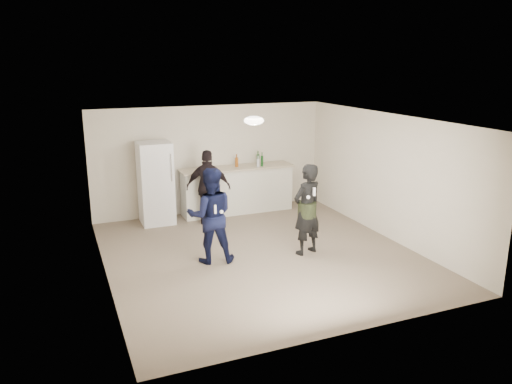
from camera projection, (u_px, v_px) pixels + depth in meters
name	position (u px, v px, depth m)	size (l,w,h in m)	color
floor	(260.00, 254.00, 9.28)	(6.00, 6.00, 0.00)	#6B5B4C
ceiling	(260.00, 120.00, 8.64)	(6.00, 6.00, 0.00)	silver
wall_back	(211.00, 159.00, 11.64)	(6.00, 6.00, 0.00)	beige
wall_front	(352.00, 245.00, 6.28)	(6.00, 6.00, 0.00)	beige
wall_left	(101.00, 206.00, 7.95)	(6.00, 6.00, 0.00)	beige
wall_right	(387.00, 176.00, 9.96)	(6.00, 6.00, 0.00)	beige
counter	(237.00, 190.00, 11.73)	(2.60, 0.56, 1.05)	beige
counter_top	(237.00, 168.00, 11.59)	(2.68, 0.64, 0.04)	beige
fridge	(156.00, 183.00, 10.87)	(0.70, 0.70, 1.80)	white
fridge_handle	(171.00, 167.00, 10.54)	(0.02, 0.02, 0.60)	silver
ceiling_dome	(254.00, 121.00, 8.92)	(0.36, 0.36, 0.16)	white
shaker	(203.00, 167.00, 11.22)	(0.08, 0.08, 0.17)	silver
man	(211.00, 215.00, 8.75)	(0.83, 0.65, 1.71)	#101644
woman	(307.00, 209.00, 9.12)	(0.62, 0.41, 1.70)	black
camo_shorts	(307.00, 210.00, 9.12)	(0.34, 0.34, 0.28)	#263518
spectator	(208.00, 187.00, 10.83)	(0.96, 0.40, 1.64)	black
remote_man	(215.00, 209.00, 8.45)	(0.04, 0.04, 0.15)	white
nunchuk_man	(221.00, 212.00, 8.54)	(0.07, 0.07, 0.07)	white
remote_woman	(314.00, 192.00, 8.80)	(0.04, 0.04, 0.15)	white
nunchuk_woman	(308.00, 197.00, 8.81)	(0.07, 0.07, 0.07)	white
bottle_cluster	(252.00, 161.00, 11.68)	(0.66, 0.40, 0.25)	silver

